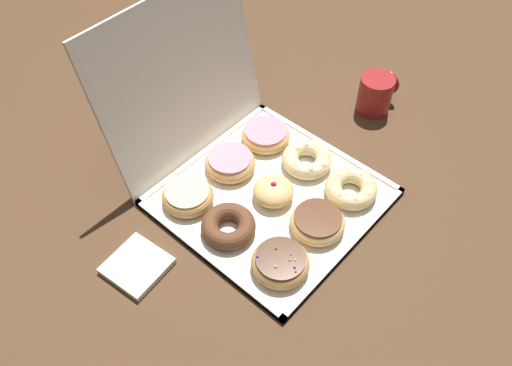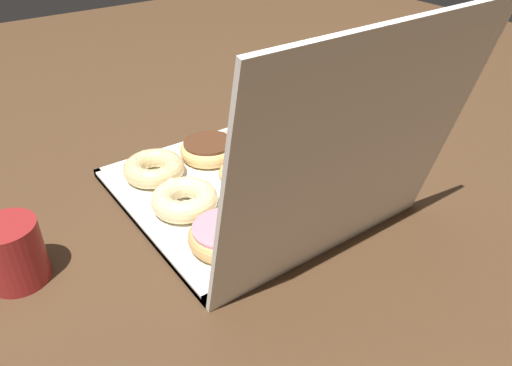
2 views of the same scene
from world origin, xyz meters
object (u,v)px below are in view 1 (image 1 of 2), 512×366
cruller_donut_2 (351,188)px  napkin_stack (137,266)px  pink_frosted_donut_8 (266,135)px  glazed_ring_donut_6 (188,196)px  chocolate_frosted_donut_1 (317,223)px  cruller_donut_5 (308,160)px  chocolate_cake_ring_donut_3 (228,226)px  jelly_filled_donut_4 (272,192)px  coffee_mug (375,92)px  sprinkle_donut_0 (280,263)px  donut_box (271,198)px  pink_frosted_donut_7 (231,162)px

cruller_donut_2 → napkin_stack: 0.48m
pink_frosted_donut_8 → napkin_stack: 0.44m
glazed_ring_donut_6 → chocolate_frosted_donut_1: bearing=-62.9°
cruller_donut_5 → pink_frosted_donut_8: cruller_donut_5 is taller
chocolate_cake_ring_donut_3 → jelly_filled_donut_4: jelly_filled_donut_4 is taller
chocolate_frosted_donut_1 → chocolate_cake_ring_donut_3: bearing=134.2°
jelly_filled_donut_4 → glazed_ring_donut_6: bearing=133.9°
cruller_donut_5 → glazed_ring_donut_6: bearing=153.2°
cruller_donut_2 → coffee_mug: size_ratio=1.10×
cruller_donut_2 → pink_frosted_donut_8: cruller_donut_2 is taller
cruller_donut_5 → glazed_ring_donut_6: size_ratio=1.02×
chocolate_frosted_donut_1 → cruller_donut_2: (0.12, 0.00, 0.00)m
sprinkle_donut_0 → chocolate_cake_ring_donut_3: sprinkle_donut_0 is taller
jelly_filled_donut_4 → pink_frosted_donut_8: (0.13, 0.13, -0.00)m
cruller_donut_5 → napkin_stack: 0.45m
chocolate_frosted_donut_1 → pink_frosted_donut_8: same height
donut_box → pink_frosted_donut_8: pink_frosted_donut_8 is taller
donut_box → chocolate_frosted_donut_1: 0.13m
jelly_filled_donut_4 → pink_frosted_donut_7: bearing=86.9°
pink_frosted_donut_7 → cruller_donut_5: bearing=-46.2°
pink_frosted_donut_7 → coffee_mug: bearing=-16.8°
chocolate_frosted_donut_1 → chocolate_cake_ring_donut_3: size_ratio=1.01×
cruller_donut_2 → napkin_stack: cruller_donut_2 is taller
cruller_donut_2 → pink_frosted_donut_8: 0.25m
sprinkle_donut_0 → cruller_donut_5: 0.28m
cruller_donut_5 → glazed_ring_donut_6: 0.29m
pink_frosted_donut_7 → coffee_mug: coffee_mug is taller
jelly_filled_donut_4 → glazed_ring_donut_6: (-0.13, 0.13, -0.00)m
pink_frosted_donut_7 → sprinkle_donut_0: bearing=-116.9°
sprinkle_donut_0 → cruller_donut_5: bearing=26.9°
donut_box → jelly_filled_donut_4: 0.03m
cruller_donut_5 → pink_frosted_donut_8: (-0.00, 0.13, -0.00)m
chocolate_cake_ring_donut_3 → glazed_ring_donut_6: 0.12m
donut_box → cruller_donut_5: 0.13m
donut_box → cruller_donut_5: size_ratio=3.65×
chocolate_frosted_donut_1 → napkin_stack: (-0.31, 0.21, -0.02)m
coffee_mug → napkin_stack: 0.72m
napkin_stack → coffee_mug: bearing=-6.6°
sprinkle_donut_0 → chocolate_cake_ring_donut_3: 0.14m
coffee_mug → pink_frosted_donut_7: bearing=163.2°
napkin_stack → donut_box: bearing=-15.4°
cruller_donut_2 → sprinkle_donut_0: bearing=-178.6°
cruller_donut_2 → jelly_filled_donut_4: bearing=136.4°
donut_box → jelly_filled_donut_4: size_ratio=4.71×
coffee_mug → napkin_stack: (-0.72, 0.08, -0.04)m
jelly_filled_donut_4 → cruller_donut_5: (0.13, 0.00, -0.00)m
cruller_donut_2 → napkin_stack: (-0.43, 0.21, -0.02)m
chocolate_cake_ring_donut_3 → coffee_mug: coffee_mug is taller
donut_box → sprinkle_donut_0: sprinkle_donut_0 is taller
sprinkle_donut_0 → jelly_filled_donut_4: bearing=45.8°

